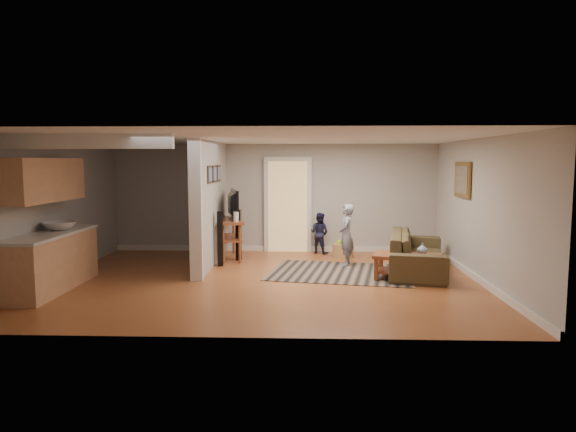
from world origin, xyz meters
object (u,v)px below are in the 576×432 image
at_px(child, 346,265).
at_px(coffee_table, 409,260).
at_px(toy_basket, 343,250).
at_px(toddler, 319,253).
at_px(speaker_right, 239,235).
at_px(sofa, 417,271).
at_px(speaker_left, 220,239).
at_px(tv_console, 229,223).

bearing_deg(child, coffee_table, 48.22).
bearing_deg(toy_basket, toddler, 136.61).
bearing_deg(speaker_right, sofa, -3.57).
xyz_separation_m(coffee_table, speaker_right, (-3.25, 1.69, 0.19)).
distance_m(sofa, coffee_table, 0.86).
distance_m(speaker_left, child, 2.60).
bearing_deg(toddler, speaker_right, 56.69).
bearing_deg(coffee_table, child, 129.71).
xyz_separation_m(tv_console, child, (2.47, -0.68, -0.78)).
bearing_deg(coffee_table, speaker_left, 163.07).
bearing_deg(tv_console, speaker_left, -108.85).
height_order(coffee_table, tv_console, tv_console).
height_order(speaker_left, child, speaker_left).
xyz_separation_m(toy_basket, child, (0.00, -0.89, -0.17)).
bearing_deg(speaker_left, child, -8.46).
xyz_separation_m(sofa, coffee_table, (-0.31, -0.72, 0.35)).
height_order(speaker_left, speaker_right, speaker_left).
height_order(tv_console, toddler, tv_console).
height_order(toy_basket, toddler, toddler).
distance_m(tv_console, toddler, 2.23).
height_order(child, toddler, child).
relative_size(coffee_table, tv_console, 0.90).
relative_size(speaker_right, child, 0.87).
xyz_separation_m(sofa, speaker_left, (-3.86, 0.36, 0.55)).
height_order(sofa, child, child).
height_order(speaker_right, toddler, speaker_right).
height_order(speaker_right, toy_basket, speaker_right).
distance_m(tv_console, speaker_right, 0.39).
bearing_deg(speaker_left, speaker_right, 52.55).
height_order(coffee_table, speaker_right, speaker_right).
bearing_deg(speaker_right, coffee_table, -15.80).
xyz_separation_m(coffee_table, child, (-1.01, 1.22, -0.35)).
bearing_deg(tv_console, toy_basket, -9.26).
relative_size(coffee_table, speaker_right, 1.20).
distance_m(tv_console, toy_basket, 2.55).
height_order(sofa, tv_console, tv_console).
distance_m(speaker_left, toddler, 2.59).
xyz_separation_m(sofa, child, (-1.32, 0.50, 0.00)).
distance_m(coffee_table, toddler, 3.01).
bearing_deg(speaker_right, speaker_left, -104.32).
xyz_separation_m(sofa, toddler, (-1.83, 1.86, 0.00)).
bearing_deg(toy_basket, sofa, -46.30).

